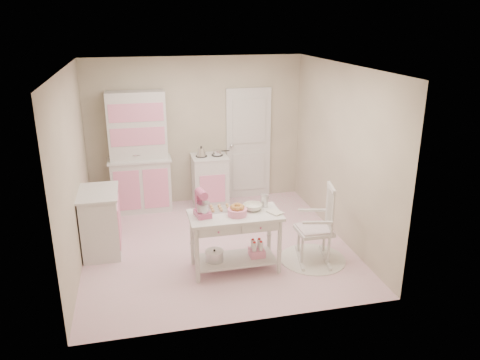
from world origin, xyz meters
name	(u,v)px	position (x,y,z in m)	size (l,w,h in m)	color
room_shell	(215,137)	(0.00, 0.00, 1.65)	(3.84, 3.84, 2.62)	pink
door	(248,144)	(0.95, 1.87, 1.02)	(0.82, 0.05, 2.04)	silver
hutch	(139,153)	(-1.02, 1.66, 1.04)	(1.06, 0.50, 2.08)	silver
stove	(210,180)	(0.18, 1.61, 0.46)	(0.62, 0.57, 0.92)	silver
base_cabinet	(101,222)	(-1.63, 0.19, 0.46)	(0.54, 0.84, 0.92)	silver
lace_rug	(312,259)	(1.24, -0.73, 0.01)	(0.92, 0.92, 0.01)	white
rocking_chair	(314,224)	(1.24, -0.73, 0.55)	(0.48, 0.72, 1.10)	silver
work_table	(235,242)	(0.12, -0.73, 0.40)	(1.20, 0.60, 0.80)	silver
stand_mixer	(202,204)	(-0.30, -0.71, 0.97)	(0.20, 0.28, 0.34)	#CE578A
cookie_tray	(221,209)	(-0.03, -0.55, 0.81)	(0.34, 0.24, 0.02)	silver
bread_basket	(237,212)	(0.14, -0.78, 0.85)	(0.25, 0.25, 0.09)	pink
mixing_bowl	(253,207)	(0.38, -0.65, 0.84)	(0.26, 0.26, 0.08)	silver
metal_pitcher	(264,201)	(0.56, -0.57, 0.89)	(0.10, 0.10, 0.17)	silver
recipe_book	(271,214)	(0.57, -0.85, 0.81)	(0.15, 0.20, 0.02)	silver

